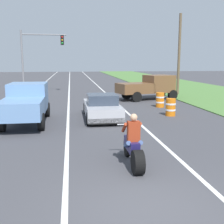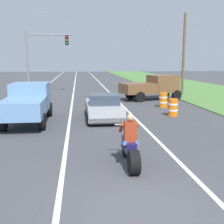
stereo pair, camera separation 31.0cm
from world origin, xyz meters
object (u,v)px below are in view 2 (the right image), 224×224
Objects in this scene: motorcycle_with_rider at (130,148)px; pickup_truck_left_lane_light_blue at (28,102)px; traffic_light_mast_near at (41,52)px; sports_car_silver at (104,107)px; pickup_truck_right_shoulder_brown at (153,86)px; construction_barrel_mid at (163,100)px; construction_barrel_nearest at (173,107)px.

pickup_truck_left_lane_light_blue is at bearing 121.36° from motorcycle_with_rider.
motorcycle_with_rider is at bearing -76.26° from traffic_light_mast_near.
motorcycle_with_rider is 0.51× the size of sports_car_silver.
sports_car_silver is 14.48m from traffic_light_mast_near.
pickup_truck_right_shoulder_brown is 5.14× the size of construction_barrel_mid.
pickup_truck_left_lane_light_blue reaches higher than sports_car_silver.
pickup_truck_left_lane_light_blue reaches higher than motorcycle_with_rider.
pickup_truck_left_lane_light_blue and pickup_truck_right_shoulder_brown have the same top height.
sports_car_silver is 0.72× the size of traffic_light_mast_near.
sports_car_silver is at bearing -175.64° from construction_barrel_nearest.
traffic_light_mast_near is 16.06m from construction_barrel_nearest.
construction_barrel_nearest is at bearing 4.36° from sports_car_silver.
pickup_truck_left_lane_light_blue is at bearing -154.06° from construction_barrel_mid.
pickup_truck_left_lane_light_blue is at bearing -173.21° from construction_barrel_nearest.
pickup_truck_left_lane_light_blue reaches higher than construction_barrel_mid.
pickup_truck_left_lane_light_blue is 0.93× the size of pickup_truck_right_shoulder_brown.
pickup_truck_left_lane_light_blue is (-3.90, -0.64, 0.48)m from sports_car_silver.
construction_barrel_nearest is at bearing -95.40° from pickup_truck_right_shoulder_brown.
construction_barrel_mid is at bearing 83.55° from construction_barrel_nearest.
construction_barrel_nearest is at bearing -55.43° from traffic_light_mast_near.
construction_barrel_nearest is (8.90, -12.91, -3.47)m from traffic_light_mast_near.
traffic_light_mast_near is (-4.87, 13.22, 3.35)m from sports_car_silver.
construction_barrel_nearest is (3.89, 7.59, -0.09)m from motorcycle_with_rider.
construction_barrel_mid is at bearing 68.36° from motorcycle_with_rider.
motorcycle_with_rider is 15.35m from pickup_truck_right_shoulder_brown.
construction_barrel_nearest and construction_barrel_mid have the same top height.
motorcycle_with_rider reaches higher than construction_barrel_mid.
traffic_light_mast_near reaches higher than pickup_truck_right_shoulder_brown.
pickup_truck_left_lane_light_blue is 14.18m from traffic_light_mast_near.
construction_barrel_mid is at bearing -94.58° from pickup_truck_right_shoulder_brown.
sports_car_silver is 0.84× the size of pickup_truck_right_shoulder_brown.
construction_barrel_mid is (0.35, 3.08, 0.00)m from construction_barrel_nearest.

